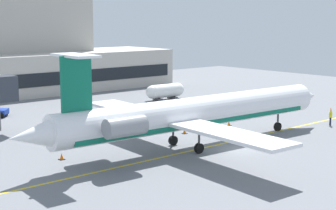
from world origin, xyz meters
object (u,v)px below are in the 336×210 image
(fuel_tank, at_px, (165,91))
(regional_jet, at_px, (193,113))
(marshaller, at_px, (331,117))
(pushback_tractor, at_px, (243,105))

(fuel_tank, bearing_deg, regional_jet, -125.26)
(fuel_tank, bearing_deg, marshaller, -85.72)
(regional_jet, distance_m, fuel_tank, 28.83)
(marshaller, bearing_deg, fuel_tank, 94.28)
(regional_jet, xyz_separation_m, marshaller, (18.56, -2.69, -2.24))
(pushback_tractor, height_order, fuel_tank, fuel_tank)
(regional_jet, height_order, fuel_tank, regional_jet)
(regional_jet, bearing_deg, marshaller, -8.24)
(pushback_tractor, xyz_separation_m, fuel_tank, (-0.98, 14.21, 0.41))
(fuel_tank, xyz_separation_m, marshaller, (1.96, -26.17, -0.31))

